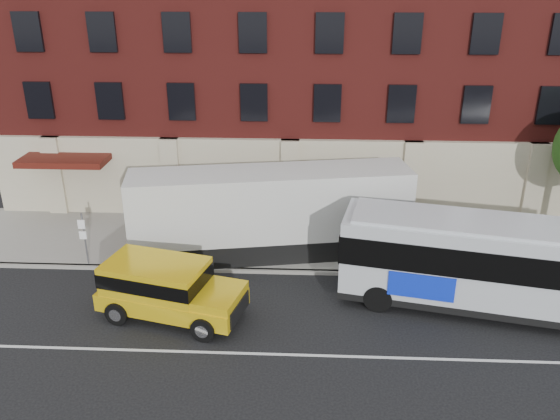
{
  "coord_description": "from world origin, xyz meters",
  "views": [
    {
      "loc": [
        0.76,
        -14.87,
        11.76
      ],
      "look_at": [
        -0.2,
        5.5,
        3.1
      ],
      "focal_mm": 36.24,
      "sensor_mm": 36.0,
      "label": 1
    }
  ],
  "objects_px": {
    "city_bus": "(521,266)",
    "shipping_container": "(271,215)",
    "sign_pole": "(84,236)",
    "yellow_suv": "(165,286)"
  },
  "relations": [
    {
      "from": "sign_pole",
      "to": "yellow_suv",
      "type": "xyz_separation_m",
      "value": [
        4.25,
        -3.46,
        -0.24
      ]
    },
    {
      "from": "shipping_container",
      "to": "yellow_suv",
      "type": "bearing_deg",
      "value": -126.21
    },
    {
      "from": "city_bus",
      "to": "shipping_container",
      "type": "height_order",
      "value": "shipping_container"
    },
    {
      "from": "sign_pole",
      "to": "city_bus",
      "type": "distance_m",
      "value": 17.34
    },
    {
      "from": "yellow_suv",
      "to": "shipping_container",
      "type": "relative_size",
      "value": 0.46
    },
    {
      "from": "yellow_suv",
      "to": "city_bus",
      "type": "bearing_deg",
      "value": 3.53
    },
    {
      "from": "sign_pole",
      "to": "city_bus",
      "type": "height_order",
      "value": "city_bus"
    },
    {
      "from": "sign_pole",
      "to": "shipping_container",
      "type": "distance_m",
      "value": 7.94
    },
    {
      "from": "city_bus",
      "to": "shipping_container",
      "type": "relative_size",
      "value": 1.08
    },
    {
      "from": "sign_pole",
      "to": "yellow_suv",
      "type": "height_order",
      "value": "sign_pole"
    }
  ]
}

